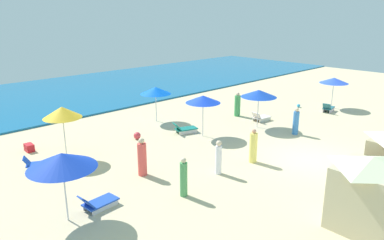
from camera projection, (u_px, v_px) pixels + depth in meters
name	position (u px, v px, depth m)	size (l,w,h in m)	color
ground_plane	(309.00, 160.00, 17.57)	(60.00, 60.00, 0.00)	beige
ocean	(84.00, 90.00, 32.77)	(60.00, 15.72, 0.12)	#146095
cabana_0	(368.00, 192.00, 11.67)	(2.16, 2.20, 2.52)	#C6B890
umbrella_0	(203.00, 99.00, 20.33)	(1.97, 1.97, 2.38)	silver
lounge_chair_0_0	(185.00, 129.00, 21.38)	(1.52, 1.03, 0.67)	silver
umbrella_1	(259.00, 93.00, 21.94)	(2.17, 2.17, 2.35)	silver
lounge_chair_1_0	(261.00, 117.00, 23.76)	(1.32, 0.80, 0.65)	silver
umbrella_2	(334.00, 80.00, 26.46)	(2.04, 2.04, 2.27)	silver
lounge_chair_2_0	(328.00, 108.00, 25.89)	(1.30, 0.75, 0.71)	silver
umbrella_3	(62.00, 112.00, 17.07)	(1.80, 1.80, 2.60)	silver
lounge_chair_3_0	(37.00, 164.00, 16.41)	(1.33, 1.02, 0.65)	silver
umbrella_4	(156.00, 90.00, 23.20)	(1.96, 1.96, 2.27)	silver
umbrella_5	(62.00, 161.00, 11.85)	(2.26, 2.26, 2.46)	silver
lounge_chair_5_0	(98.00, 203.00, 13.14)	(1.42, 0.76, 0.66)	silver
beachgoer_0	(237.00, 105.00, 24.76)	(0.53, 0.53, 1.65)	#3F9953
beachgoer_1	(296.00, 122.00, 21.03)	(0.45, 0.45, 1.60)	#397AC9
beachgoer_2	(184.00, 178.00, 13.93)	(0.38, 0.38, 1.59)	#4E9C5B
beachgoer_3	(219.00, 158.00, 15.86)	(0.39, 0.39, 1.54)	white
beachgoer_4	(142.00, 158.00, 15.73)	(0.54, 0.54, 1.70)	#F3534E
beachgoer_5	(253.00, 147.00, 17.10)	(0.44, 0.44, 1.64)	#F9E56E
cooler_box_0	(29.00, 148.00, 18.60)	(0.57, 0.37, 0.38)	red
beach_ball_1	(299.00, 106.00, 27.18)	(0.25, 0.25, 0.25)	#30A0D0
beach_ball_2	(137.00, 136.00, 20.38)	(0.40, 0.40, 0.40)	#E03B46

